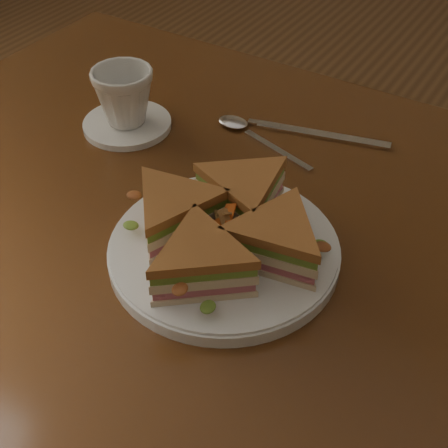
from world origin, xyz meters
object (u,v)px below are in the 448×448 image
Objects in this scene: knife at (313,134)px; coffee_cup at (124,97)px; plate at (224,251)px; table at (249,278)px; saucer at (127,124)px; sandwich_wedges at (224,227)px; spoon at (243,129)px.

coffee_cup is (-0.25, -0.13, 0.05)m from knife.
table is at bearing 91.61° from plate.
coffee_cup is at bearing 0.00° from saucer.
saucer is at bearing 149.51° from sandwich_wedges.
plate reaches higher than knife.
coffee_cup reaches higher than knife.
spoon is (-0.12, 0.24, -0.00)m from plate.
plate is 2.99× the size of coffee_cup.
spoon is 1.34× the size of saucer.
knife is (0.09, 0.05, -0.00)m from spoon.
table is 4.42× the size of plate.
coffee_cup is at bearing 161.09° from table.
plate is at bearing -88.39° from table.
saucer is 0.05m from coffee_cup.
saucer is (-0.25, -0.13, 0.00)m from knife.
coffee_cup is (-0.16, -0.08, 0.05)m from spoon.
sandwich_wedges is 0.32m from coffee_cup.
saucer is at bearing 149.51° from plate.
coffee_cup is (0.00, 0.00, 0.05)m from saucer.
table is 0.13m from plate.
table is at bearing -18.91° from saucer.
spoon is (-0.12, 0.24, -0.04)m from sandwich_wedges.
plate reaches higher than spoon.
table is 6.71× the size of spoon.
spoon reaches higher than table.
plate is (0.00, -0.07, 0.11)m from table.
table is at bearing 91.61° from sandwich_wedges.
sandwich_wedges is (-0.00, 0.00, 0.04)m from plate.
spoon is (-0.11, 0.17, 0.10)m from table.
coffee_cup reaches higher than sandwich_wedges.
plate is 2.04× the size of saucer.
table is 0.24m from knife.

